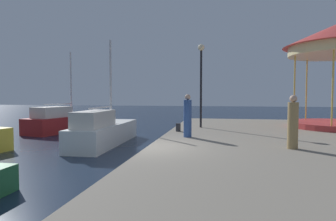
% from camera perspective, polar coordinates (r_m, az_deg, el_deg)
% --- Properties ---
extents(ground_plane, '(120.00, 120.00, 0.00)m').
position_cam_1_polar(ground_plane, '(10.27, -4.02, -11.48)').
color(ground_plane, '#162338').
extents(sailboat_red, '(3.05, 6.04, 5.79)m').
position_cam_1_polar(sailboat_red, '(21.70, -20.51, -2.10)').
color(sailboat_red, maroon).
rests_on(sailboat_red, ground).
extents(sailboat_white, '(1.82, 6.35, 5.62)m').
position_cam_1_polar(sailboat_white, '(15.21, -12.77, -4.06)').
color(sailboat_white, white).
rests_on(sailboat_white, ground).
extents(lamp_post_mid_promenade, '(0.36, 0.36, 4.58)m').
position_cam_1_polar(lamp_post_mid_promenade, '(15.93, 6.62, 7.80)').
color(lamp_post_mid_promenade, black).
rests_on(lamp_post_mid_promenade, quay_dock).
extents(bollard_center, '(0.24, 0.24, 0.40)m').
position_cam_1_polar(bollard_center, '(14.11, 2.05, -3.37)').
color(bollard_center, '#2D2D33').
rests_on(bollard_center, quay_dock).
extents(person_by_the_water, '(0.34, 0.34, 1.82)m').
position_cam_1_polar(person_by_the_water, '(12.14, 3.93, -1.31)').
color(person_by_the_water, '#2D4C8C').
rests_on(person_by_the_water, quay_dock).
extents(person_near_carousel, '(0.34, 0.34, 1.79)m').
position_cam_1_polar(person_near_carousel, '(10.34, 23.68, -2.42)').
color(person_near_carousel, '#937A4C').
rests_on(person_near_carousel, quay_dock).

